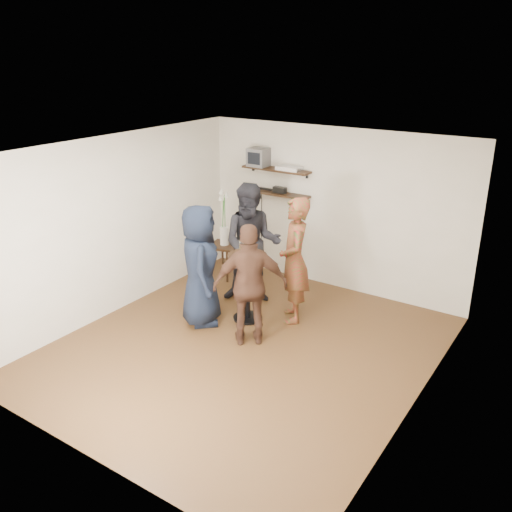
# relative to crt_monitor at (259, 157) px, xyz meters

# --- Properties ---
(room) EXTENTS (4.58, 5.08, 2.68)m
(room) POSITION_rel_crt_monitor_xyz_m (1.34, -2.38, -0.72)
(room) COLOR #4C2C18
(room) RESTS_ON ground
(shelf_upper) EXTENTS (1.20, 0.25, 0.04)m
(shelf_upper) POSITION_rel_crt_monitor_xyz_m (0.34, 0.00, -0.17)
(shelf_upper) COLOR black
(shelf_upper) RESTS_ON room
(shelf_lower) EXTENTS (1.20, 0.25, 0.04)m
(shelf_lower) POSITION_rel_crt_monitor_xyz_m (0.34, 0.00, -0.57)
(shelf_lower) COLOR black
(shelf_lower) RESTS_ON room
(crt_monitor) EXTENTS (0.32, 0.30, 0.30)m
(crt_monitor) POSITION_rel_crt_monitor_xyz_m (0.00, 0.00, 0.00)
(crt_monitor) COLOR #59595B
(crt_monitor) RESTS_ON shelf_upper
(dvd_deck) EXTENTS (0.40, 0.24, 0.06)m
(dvd_deck) POSITION_rel_crt_monitor_xyz_m (0.59, 0.00, -0.12)
(dvd_deck) COLOR silver
(dvd_deck) RESTS_ON shelf_upper
(radio) EXTENTS (0.22, 0.10, 0.10)m
(radio) POSITION_rel_crt_monitor_xyz_m (0.41, 0.00, -0.50)
(radio) COLOR black
(radio) RESTS_ON shelf_lower
(power_strip) EXTENTS (0.30, 0.05, 0.03)m
(power_strip) POSITION_rel_crt_monitor_xyz_m (0.08, 0.05, -0.54)
(power_strip) COLOR black
(power_strip) RESTS_ON shelf_lower
(side_table) EXTENTS (0.58, 0.58, 0.58)m
(side_table) POSITION_rel_crt_monitor_xyz_m (-0.33, -0.55, -1.54)
(side_table) COLOR black
(side_table) RESTS_ON room
(vase_lilies) EXTENTS (0.20, 0.20, 1.02)m
(vase_lilies) POSITION_rel_crt_monitor_xyz_m (-0.34, -0.55, -1.12)
(vase_lilies) COLOR white
(vase_lilies) RESTS_ON side_table
(drinks_table) EXTENTS (0.55, 0.55, 1.00)m
(drinks_table) POSITION_rel_crt_monitor_xyz_m (0.90, -1.66, -1.37)
(drinks_table) COLOR black
(drinks_table) RESTS_ON room
(wine_glass_fl) EXTENTS (0.07, 0.07, 0.21)m
(wine_glass_fl) POSITION_rel_crt_monitor_xyz_m (0.84, -1.70, -0.87)
(wine_glass_fl) COLOR silver
(wine_glass_fl) RESTS_ON drinks_table
(wine_glass_fr) EXTENTS (0.07, 0.07, 0.21)m
(wine_glass_fr) POSITION_rel_crt_monitor_xyz_m (0.98, -1.68, -0.87)
(wine_glass_fr) COLOR silver
(wine_glass_fr) RESTS_ON drinks_table
(wine_glass_bl) EXTENTS (0.06, 0.06, 0.19)m
(wine_glass_bl) POSITION_rel_crt_monitor_xyz_m (0.86, -1.58, -0.89)
(wine_glass_bl) COLOR silver
(wine_glass_bl) RESTS_ON drinks_table
(wine_glass_br) EXTENTS (0.07, 0.07, 0.21)m
(wine_glass_br) POSITION_rel_crt_monitor_xyz_m (0.93, -1.66, -0.87)
(wine_glass_br) COLOR silver
(wine_glass_br) RESTS_ON drinks_table
(person_plaid) EXTENTS (0.74, 0.79, 1.82)m
(person_plaid) POSITION_rel_crt_monitor_xyz_m (1.44, -1.28, -1.11)
(person_plaid) COLOR #B41422
(person_plaid) RESTS_ON room
(person_dark) EXTENTS (1.13, 1.05, 1.86)m
(person_dark) POSITION_rel_crt_monitor_xyz_m (0.59, -1.08, -1.09)
(person_dark) COLOR black
(person_dark) RESTS_ON room
(person_navy) EXTENTS (0.98, 1.01, 1.74)m
(person_navy) POSITION_rel_crt_monitor_xyz_m (0.40, -2.09, -1.15)
(person_navy) COLOR black
(person_navy) RESTS_ON room
(person_brown) EXTENTS (1.01, 0.91, 1.66)m
(person_brown) POSITION_rel_crt_monitor_xyz_m (1.31, -2.18, -1.19)
(person_brown) COLOR #45291D
(person_brown) RESTS_ON room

